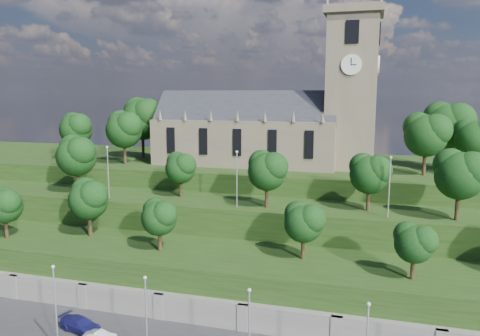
% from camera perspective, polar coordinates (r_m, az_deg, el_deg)
% --- Properties ---
extents(retaining_wall, '(160.00, 2.10, 5.00)m').
position_cam_1_polar(retaining_wall, '(55.81, -4.62, -17.67)').
color(retaining_wall, slate).
rests_on(retaining_wall, ground).
extents(embankment_lower, '(160.00, 12.00, 8.00)m').
position_cam_1_polar(embankment_lower, '(60.33, -2.57, -13.94)').
color(embankment_lower, '#1D3712').
rests_on(embankment_lower, ground).
extents(embankment_upper, '(160.00, 10.00, 12.00)m').
position_cam_1_polar(embankment_upper, '(69.47, 0.32, -9.01)').
color(embankment_upper, '#1D3712').
rests_on(embankment_upper, ground).
extents(hilltop, '(160.00, 32.00, 15.00)m').
position_cam_1_polar(hilltop, '(88.75, 3.98, -4.00)').
color(hilltop, '#1D3712').
rests_on(hilltop, ground).
extents(church, '(38.60, 12.35, 27.60)m').
position_cam_1_polar(church, '(82.50, 4.06, 5.56)').
color(church, brown).
rests_on(church, hilltop).
extents(trees_lower, '(69.34, 9.09, 8.08)m').
position_cam_1_polar(trees_lower, '(58.37, -4.57, -5.60)').
color(trees_lower, black).
rests_on(trees_lower, embankment_lower).
extents(trees_upper, '(61.59, 8.27, 9.19)m').
position_cam_1_polar(trees_upper, '(65.23, 1.94, 0.36)').
color(trees_upper, black).
rests_on(trees_upper, embankment_upper).
extents(trees_hilltop, '(75.77, 16.98, 11.86)m').
position_cam_1_polar(trees_hilltop, '(82.17, 3.04, 5.26)').
color(trees_hilltop, black).
rests_on(trees_hilltop, hilltop).
extents(lamp_posts_promenade, '(60.36, 0.36, 8.92)m').
position_cam_1_polar(lamp_posts_promenade, '(46.78, -11.36, -17.12)').
color(lamp_posts_promenade, '#B2B2B7').
rests_on(lamp_posts_promenade, promenade).
extents(lamp_posts_upper, '(40.36, 0.36, 7.88)m').
position_cam_1_polar(lamp_posts_upper, '(64.10, -0.39, -0.83)').
color(lamp_posts_upper, '#B2B2B7').
rests_on(lamp_posts_upper, embankment_upper).
extents(car_right, '(5.48, 3.29, 1.49)m').
position_cam_1_polar(car_right, '(56.36, -18.89, -17.60)').
color(car_right, '#181855').
rests_on(car_right, promenade).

